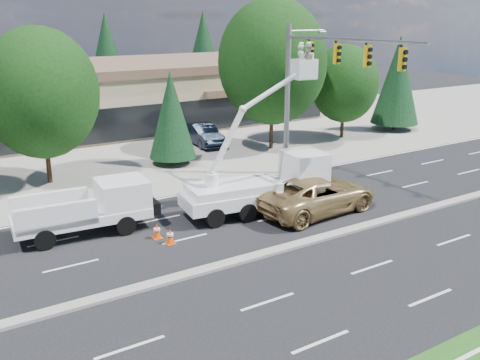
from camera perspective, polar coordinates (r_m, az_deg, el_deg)
ground at (r=21.33m, az=-2.01°, el=-9.22°), size 140.00×140.00×0.00m
concrete_apron at (r=38.95m, az=-16.97°, el=2.33°), size 140.00×22.00×0.01m
road_median at (r=21.30m, az=-2.01°, el=-9.08°), size 120.00×0.55×0.12m
strip_mall at (r=47.97m, az=-20.54°, el=8.12°), size 50.40×15.40×5.50m
tree_front_d at (r=32.51m, az=-20.49°, el=8.66°), size 6.49×6.49×9.00m
tree_front_e at (r=35.30m, az=-7.33°, el=6.89°), size 3.09×3.09×6.09m
tree_front_f at (r=38.90m, az=3.48°, el=12.46°), size 7.76×7.76×10.77m
tree_front_g at (r=43.52m, az=11.08°, el=10.06°), size 5.33×5.33×7.40m
tree_front_h at (r=47.80m, az=16.45°, el=10.21°), size 4.02×4.02×7.93m
tree_back_c at (r=61.88m, az=-13.98°, el=12.80°), size 5.01×5.01×9.88m
tree_back_d at (r=66.63m, az=-3.91°, el=13.63°), size 5.12×5.12×10.09m
signal_mast at (r=30.84m, az=7.61°, el=10.65°), size 2.76×10.16×9.00m
utility_pickup at (r=25.09m, az=-15.51°, el=-3.37°), size 6.12×2.74×2.28m
bucket_truck at (r=26.70m, az=3.17°, el=0.43°), size 7.89×3.19×8.26m
traffic_cone_b at (r=24.03m, az=-8.84°, el=-5.39°), size 0.40×0.40×0.70m
traffic_cone_c at (r=23.40m, az=-7.46°, el=-5.97°), size 0.40×0.40×0.70m
traffic_cone_d at (r=27.80m, az=5.68°, el=-2.11°), size 0.40×0.40×0.70m
minivan at (r=26.95m, az=8.17°, el=-1.56°), size 6.71×3.44×1.81m
parked_car_east at (r=40.85m, az=-3.95°, el=4.87°), size 2.15×5.06×1.62m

